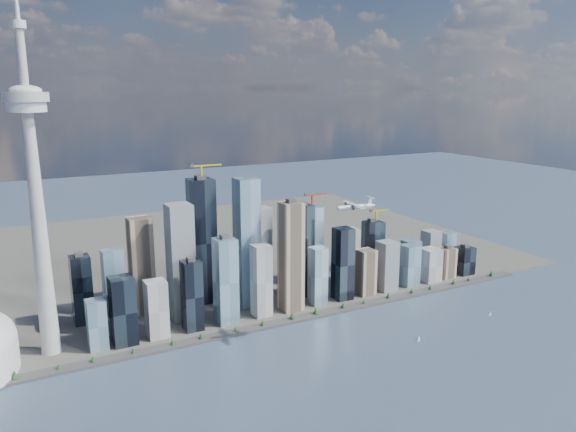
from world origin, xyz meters
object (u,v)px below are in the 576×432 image
sailboat_east (490,314)px  airplane (355,206)px  needle_tower (35,189)px  sailboat_west (419,339)px

sailboat_east → airplane: bearing=-174.4°
needle_tower → airplane: needle_tower is taller
needle_tower → airplane: (392.24, -171.51, -29.78)m
airplane → sailboat_east: (261.12, -21.84, -203.15)m
airplane → sailboat_west: (92.32, -40.67, -203.01)m
sailboat_west → needle_tower: bearing=143.4°
sailboat_west → sailboat_east: bearing=-6.6°
airplane → needle_tower: bearing=163.1°
needle_tower → sailboat_east: needle_tower is taller
needle_tower → sailboat_east: bearing=-16.5°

